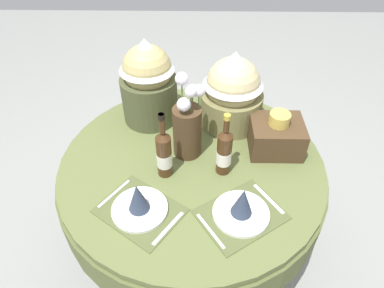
# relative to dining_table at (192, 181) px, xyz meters

# --- Properties ---
(ground) EXTENTS (8.00, 8.00, 0.00)m
(ground) POSITION_rel_dining_table_xyz_m (0.00, 0.00, -0.63)
(ground) COLOR gray
(dining_table) EXTENTS (1.32, 1.32, 0.78)m
(dining_table) POSITION_rel_dining_table_xyz_m (0.00, 0.00, 0.00)
(dining_table) COLOR #5B6638
(dining_table) RESTS_ON ground
(place_setting_left) EXTENTS (0.43, 0.41, 0.16)m
(place_setting_left) POSITION_rel_dining_table_xyz_m (-0.22, -0.31, 0.20)
(place_setting_left) COLOR #4E562F
(place_setting_left) RESTS_ON dining_table
(place_setting_right) EXTENTS (0.43, 0.40, 0.16)m
(place_setting_right) POSITION_rel_dining_table_xyz_m (0.21, -0.32, 0.20)
(place_setting_right) COLOR #4E562F
(place_setting_right) RESTS_ON dining_table
(flower_vase) EXTENTS (0.15, 0.17, 0.45)m
(flower_vase) POSITION_rel_dining_table_xyz_m (-0.02, 0.06, 0.32)
(flower_vase) COLOR #47331E
(flower_vase) RESTS_ON dining_table
(wine_bottle_centre) EXTENTS (0.07, 0.07, 0.35)m
(wine_bottle_centre) POSITION_rel_dining_table_xyz_m (-0.12, -0.09, 0.28)
(wine_bottle_centre) COLOR #422814
(wine_bottle_centre) RESTS_ON dining_table
(wine_bottle_right) EXTENTS (0.07, 0.07, 0.33)m
(wine_bottle_right) POSITION_rel_dining_table_xyz_m (0.15, -0.07, 0.27)
(wine_bottle_right) COLOR #422814
(wine_bottle_right) RESTS_ON dining_table
(gift_tub_back_left) EXTENTS (0.30, 0.30, 0.47)m
(gift_tub_back_left) POSITION_rel_dining_table_xyz_m (-0.24, 0.35, 0.40)
(gift_tub_back_left) COLOR #474C2D
(gift_tub_back_left) RESTS_ON dining_table
(gift_tub_back_right) EXTENTS (0.33, 0.33, 0.42)m
(gift_tub_back_right) POSITION_rel_dining_table_xyz_m (0.21, 0.32, 0.37)
(gift_tub_back_right) COLOR olive
(gift_tub_back_right) RESTS_ON dining_table
(woven_basket_side_right) EXTENTS (0.26, 0.22, 0.22)m
(woven_basket_side_right) POSITION_rel_dining_table_xyz_m (0.42, 0.10, 0.24)
(woven_basket_side_right) COLOR #47331E
(woven_basket_side_right) RESTS_ON dining_table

